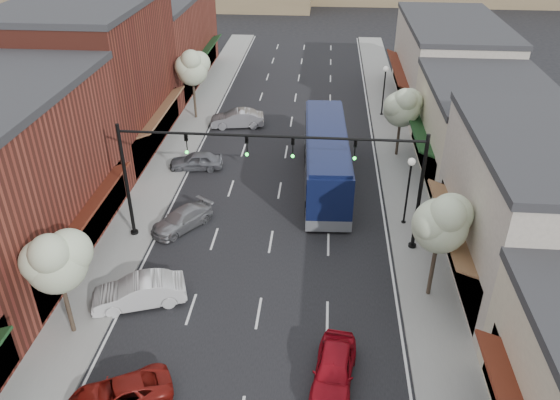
% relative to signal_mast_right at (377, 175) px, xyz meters
% --- Properties ---
extents(ground, '(160.00, 160.00, 0.00)m').
position_rel_signal_mast_right_xyz_m(ground, '(-5.62, -8.00, -4.62)').
color(ground, black).
rests_on(ground, ground).
extents(sidewalk_left, '(2.80, 73.00, 0.15)m').
position_rel_signal_mast_right_xyz_m(sidewalk_left, '(-14.02, 10.50, -4.55)').
color(sidewalk_left, gray).
rests_on(sidewalk_left, ground).
extents(sidewalk_right, '(2.80, 73.00, 0.15)m').
position_rel_signal_mast_right_xyz_m(sidewalk_right, '(2.78, 10.50, -4.55)').
color(sidewalk_right, gray).
rests_on(sidewalk_right, ground).
extents(curb_left, '(0.25, 73.00, 0.17)m').
position_rel_signal_mast_right_xyz_m(curb_left, '(-12.62, 10.50, -4.55)').
color(curb_left, gray).
rests_on(curb_left, ground).
extents(curb_right, '(0.25, 73.00, 0.17)m').
position_rel_signal_mast_right_xyz_m(curb_right, '(1.38, 10.50, -4.55)').
color(curb_right, gray).
rests_on(curb_right, ground).
extents(bldg_left_midfar, '(10.14, 14.10, 10.90)m').
position_rel_signal_mast_right_xyz_m(bldg_left_midfar, '(-19.86, 12.00, 0.78)').
color(bldg_left_midfar, maroon).
rests_on(bldg_left_midfar, ground).
extents(bldg_left_far, '(10.14, 18.10, 8.40)m').
position_rel_signal_mast_right_xyz_m(bldg_left_far, '(-19.84, 28.00, -0.46)').
color(bldg_left_far, brown).
rests_on(bldg_left_far, ground).
extents(bldg_right_midnear, '(9.14, 12.10, 7.90)m').
position_rel_signal_mast_right_xyz_m(bldg_right_midnear, '(8.10, -2.00, -0.72)').
color(bldg_right_midnear, '#C0B3A4').
rests_on(bldg_right_midnear, ground).
extents(bldg_right_midfar, '(9.14, 12.10, 6.40)m').
position_rel_signal_mast_right_xyz_m(bldg_right_midfar, '(8.08, 10.00, -1.46)').
color(bldg_right_midfar, beige).
rests_on(bldg_right_midfar, ground).
extents(bldg_right_far, '(9.14, 16.10, 7.40)m').
position_rel_signal_mast_right_xyz_m(bldg_right_far, '(8.09, 24.00, -0.96)').
color(bldg_right_far, '#C0B3A4').
rests_on(bldg_right_far, ground).
extents(signal_mast_right, '(8.22, 0.46, 7.00)m').
position_rel_signal_mast_right_xyz_m(signal_mast_right, '(0.00, 0.00, 0.00)').
color(signal_mast_right, black).
rests_on(signal_mast_right, ground).
extents(signal_mast_left, '(8.22, 0.46, 7.00)m').
position_rel_signal_mast_right_xyz_m(signal_mast_left, '(-11.24, 0.00, 0.00)').
color(signal_mast_left, black).
rests_on(signal_mast_left, ground).
extents(tree_right_near, '(2.85, 2.65, 5.95)m').
position_rel_signal_mast_right_xyz_m(tree_right_near, '(2.73, -4.05, -0.17)').
color(tree_right_near, '#47382B').
rests_on(tree_right_near, ground).
extents(tree_right_far, '(2.85, 2.65, 5.43)m').
position_rel_signal_mast_right_xyz_m(tree_right_far, '(2.73, 11.95, -0.63)').
color(tree_right_far, '#47382B').
rests_on(tree_right_far, ground).
extents(tree_left_near, '(2.85, 2.65, 5.69)m').
position_rel_signal_mast_right_xyz_m(tree_left_near, '(-13.87, -8.05, -0.40)').
color(tree_left_near, '#47382B').
rests_on(tree_left_near, ground).
extents(tree_left_far, '(2.85, 2.65, 6.13)m').
position_rel_signal_mast_right_xyz_m(tree_left_far, '(-13.87, 17.95, -0.02)').
color(tree_left_far, '#47382B').
rests_on(tree_left_far, ground).
extents(lamp_post_near, '(0.44, 0.44, 4.44)m').
position_rel_signal_mast_right_xyz_m(lamp_post_near, '(2.18, 2.50, -1.62)').
color(lamp_post_near, black).
rests_on(lamp_post_near, ground).
extents(lamp_post_far, '(0.44, 0.44, 4.44)m').
position_rel_signal_mast_right_xyz_m(lamp_post_far, '(2.18, 20.00, -1.62)').
color(lamp_post_far, black).
rests_on(lamp_post_far, ground).
extents(coach_bus, '(3.28, 12.54, 3.80)m').
position_rel_signal_mast_right_xyz_m(coach_bus, '(-2.62, 7.19, -2.65)').
color(coach_bus, '#0E153A').
rests_on(coach_bus, ground).
extents(red_hatchback, '(2.15, 4.24, 1.38)m').
position_rel_signal_mast_right_xyz_m(red_hatchback, '(-2.05, -9.83, -3.93)').
color(red_hatchback, maroon).
rests_on(red_hatchback, ground).
extents(parked_car_a, '(4.49, 3.55, 1.13)m').
position_rel_signal_mast_right_xyz_m(parked_car_a, '(-10.42, -11.71, -4.06)').
color(parked_car_a, maroon).
rests_on(parked_car_a, ground).
extents(parked_car_b, '(4.74, 2.96, 1.48)m').
position_rel_signal_mast_right_xyz_m(parked_car_b, '(-11.48, -5.80, -3.88)').
color(parked_car_b, silver).
rests_on(parked_car_b, ground).
extents(parked_car_c, '(3.71, 4.25, 1.18)m').
position_rel_signal_mast_right_xyz_m(parked_car_c, '(-11.02, 1.03, -4.03)').
color(parked_car_c, gray).
rests_on(parked_car_c, ground).
extents(parked_car_d, '(3.94, 2.03, 1.28)m').
position_rel_signal_mast_right_xyz_m(parked_car_d, '(-11.82, 8.66, -3.98)').
color(parked_car_d, slate).
rests_on(parked_car_d, ground).
extents(parked_car_e, '(4.60, 2.23, 1.45)m').
position_rel_signal_mast_right_xyz_m(parked_car_e, '(-10.07, 16.54, -3.90)').
color(parked_car_e, '#A9A9AE').
rests_on(parked_car_e, ground).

